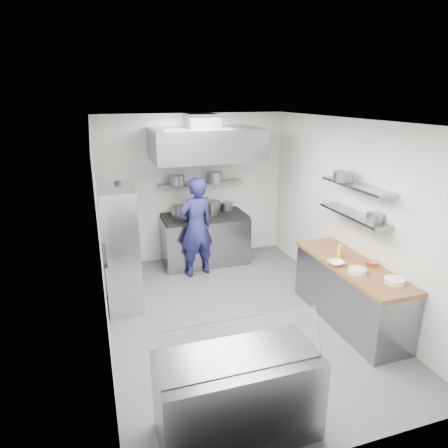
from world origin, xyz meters
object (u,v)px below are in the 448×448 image
object	(u,v)px
gas_range	(205,240)
chef	(196,227)
display_case	(238,396)
wire_rack	(121,248)

from	to	relation	value
gas_range	chef	size ratio (longest dim) A/B	0.89
gas_range	display_case	bearing A→B (deg)	-101.22
gas_range	wire_rack	distance (m)	2.06
display_case	wire_rack	bearing A→B (deg)	105.59
gas_range	chef	distance (m)	0.72
wire_rack	gas_range	bearing A→B (deg)	35.70
gas_range	chef	world-z (taller)	chef
wire_rack	display_case	world-z (taller)	wire_rack
wire_rack	display_case	size ratio (longest dim) A/B	1.23
chef	display_case	bearing A→B (deg)	67.86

